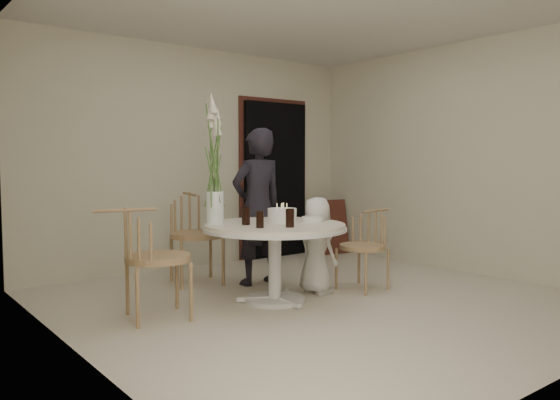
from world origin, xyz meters
TOP-DOWN VIEW (x-y plane):
  - ground at (0.00, 0.00)m, footprint 4.50×4.50m
  - room_shell at (0.00, 0.00)m, footprint 4.50×4.50m
  - doorway at (1.15, 2.19)m, footprint 1.00×0.10m
  - door_trim at (1.15, 2.23)m, footprint 1.12×0.03m
  - table at (-0.35, 0.25)m, footprint 1.33×1.33m
  - picture_frame at (1.88, 1.86)m, footprint 0.59×0.25m
  - chair_far at (-0.51, 1.50)m, footprint 0.62×0.65m
  - chair_right at (0.76, 0.09)m, footprint 0.52×0.48m
  - chair_left at (-1.57, 0.45)m, footprint 0.62×0.59m
  - girl at (-0.04, 0.95)m, footprint 0.62×0.42m
  - boy at (0.18, 0.26)m, footprint 0.32×0.48m
  - birthday_cake at (-0.22, 0.30)m, footprint 0.27×0.27m
  - cola_tumbler_a at (-0.65, 0.07)m, footprint 0.07×0.07m
  - cola_tumbler_b at (-0.42, -0.05)m, footprint 0.10×0.10m
  - cola_tumbler_c at (-0.62, 0.34)m, footprint 0.09×0.09m
  - cola_tumbler_d at (-0.62, 0.34)m, footprint 0.09×0.09m
  - plate_stack at (0.02, 0.14)m, footprint 0.24×0.24m
  - flower_vase at (-0.81, 0.55)m, footprint 0.16×0.16m

SIDE VIEW (x-z plane):
  - ground at x=0.00m, z-range 0.00..0.00m
  - picture_frame at x=1.88m, z-range 0.00..0.76m
  - boy at x=0.18m, z-range 0.00..0.96m
  - chair_right at x=0.76m, z-range 0.12..0.93m
  - chair_left at x=-1.57m, z-range 0.14..1.07m
  - table at x=-0.35m, z-range 0.25..0.98m
  - chair_far at x=-0.51m, z-range 0.14..1.11m
  - plate_stack at x=0.02m, z-range 0.73..0.78m
  - birthday_cake at x=-0.22m, z-range 0.71..0.89m
  - cola_tumbler_a at x=-0.65m, z-range 0.73..0.88m
  - cola_tumbler_c at x=-0.62m, z-range 0.73..0.88m
  - cola_tumbler_b at x=-0.42m, z-range 0.73..0.89m
  - cola_tumbler_d at x=-0.62m, z-range 0.73..0.89m
  - girl at x=-0.04m, z-range 0.00..1.65m
  - doorway at x=1.15m, z-range 0.00..2.10m
  - door_trim at x=1.15m, z-range 0.00..2.22m
  - flower_vase at x=-0.81m, z-range 0.66..1.86m
  - room_shell at x=0.00m, z-range -0.63..3.87m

